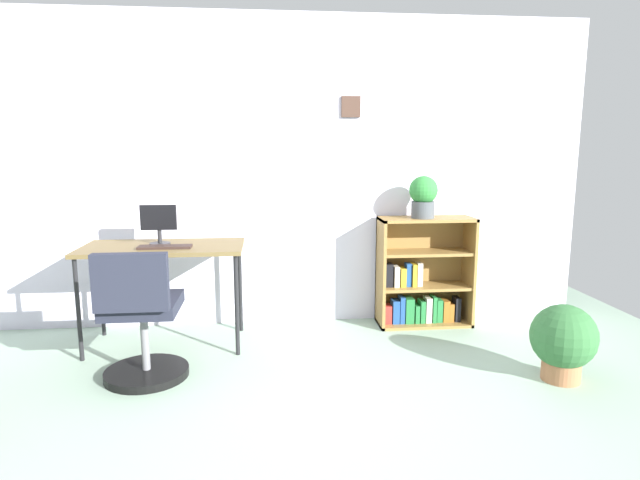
{
  "coord_description": "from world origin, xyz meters",
  "views": [
    {
      "loc": [
        -0.0,
        -2.13,
        1.43
      ],
      "look_at": [
        0.34,
        1.28,
        0.83
      ],
      "focal_mm": 29.57,
      "sensor_mm": 36.0,
      "label": 1
    }
  ],
  "objects_px": {
    "bookshelf_low": "(422,278)",
    "potted_plant_on_shelf": "(424,196)",
    "desk": "(164,253)",
    "monitor": "(160,223)",
    "keyboard": "(166,247)",
    "potted_plant_floor": "(564,340)",
    "office_chair": "(142,325)"
  },
  "relations": [
    {
      "from": "desk",
      "to": "office_chair",
      "type": "xyz_separation_m",
      "value": [
        -0.03,
        -0.62,
        -0.32
      ]
    },
    {
      "from": "monitor",
      "to": "potted_plant_floor",
      "type": "bearing_deg",
      "value": -19.19
    },
    {
      "from": "desk",
      "to": "monitor",
      "type": "xyz_separation_m",
      "value": [
        -0.03,
        0.04,
        0.21
      ]
    },
    {
      "from": "monitor",
      "to": "potted_plant_floor",
      "type": "relative_size",
      "value": 0.6
    },
    {
      "from": "keyboard",
      "to": "office_chair",
      "type": "bearing_deg",
      "value": -97.07
    },
    {
      "from": "keyboard",
      "to": "potted_plant_on_shelf",
      "type": "relative_size",
      "value": 1.09
    },
    {
      "from": "desk",
      "to": "potted_plant_floor",
      "type": "height_order",
      "value": "desk"
    },
    {
      "from": "keyboard",
      "to": "potted_plant_floor",
      "type": "xyz_separation_m",
      "value": [
        2.52,
        -0.76,
        -0.49
      ]
    },
    {
      "from": "desk",
      "to": "keyboard",
      "type": "height_order",
      "value": "keyboard"
    },
    {
      "from": "monitor",
      "to": "potted_plant_floor",
      "type": "height_order",
      "value": "monitor"
    },
    {
      "from": "office_chair",
      "to": "potted_plant_on_shelf",
      "type": "bearing_deg",
      "value": 23.33
    },
    {
      "from": "monitor",
      "to": "potted_plant_on_shelf",
      "type": "distance_m",
      "value": 2.01
    },
    {
      "from": "bookshelf_low",
      "to": "potted_plant_on_shelf",
      "type": "relative_size",
      "value": 2.66
    },
    {
      "from": "office_chair",
      "to": "potted_plant_floor",
      "type": "bearing_deg",
      "value": -5.36
    },
    {
      "from": "potted_plant_floor",
      "to": "desk",
      "type": "bearing_deg",
      "value": 161.34
    },
    {
      "from": "desk",
      "to": "monitor",
      "type": "distance_m",
      "value": 0.22
    },
    {
      "from": "bookshelf_low",
      "to": "potted_plant_on_shelf",
      "type": "height_order",
      "value": "potted_plant_on_shelf"
    },
    {
      "from": "monitor",
      "to": "potted_plant_floor",
      "type": "xyz_separation_m",
      "value": [
        2.58,
        -0.9,
        -0.64
      ]
    },
    {
      "from": "office_chair",
      "to": "bookshelf_low",
      "type": "relative_size",
      "value": 0.96
    },
    {
      "from": "keyboard",
      "to": "potted_plant_on_shelf",
      "type": "distance_m",
      "value": 1.99
    },
    {
      "from": "keyboard",
      "to": "potted_plant_floor",
      "type": "distance_m",
      "value": 2.67
    },
    {
      "from": "monitor",
      "to": "potted_plant_on_shelf",
      "type": "relative_size",
      "value": 0.87
    },
    {
      "from": "potted_plant_on_shelf",
      "to": "potted_plant_floor",
      "type": "bearing_deg",
      "value": -62.14
    },
    {
      "from": "office_chair",
      "to": "potted_plant_floor",
      "type": "height_order",
      "value": "office_chair"
    },
    {
      "from": "desk",
      "to": "keyboard",
      "type": "xyz_separation_m",
      "value": [
        0.03,
        -0.11,
        0.07
      ]
    },
    {
      "from": "monitor",
      "to": "bookshelf_low",
      "type": "distance_m",
      "value": 2.1
    },
    {
      "from": "potted_plant_floor",
      "to": "potted_plant_on_shelf",
      "type": "bearing_deg",
      "value": 117.86
    },
    {
      "from": "office_chair",
      "to": "potted_plant_floor",
      "type": "distance_m",
      "value": 2.59
    },
    {
      "from": "bookshelf_low",
      "to": "potted_plant_floor",
      "type": "bearing_deg",
      "value": -64.08
    },
    {
      "from": "monitor",
      "to": "bookshelf_low",
      "type": "relative_size",
      "value": 0.33
    },
    {
      "from": "keyboard",
      "to": "monitor",
      "type": "bearing_deg",
      "value": 113.44
    },
    {
      "from": "office_chair",
      "to": "monitor",
      "type": "bearing_deg",
      "value": 89.82
    }
  ]
}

